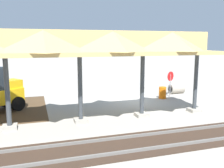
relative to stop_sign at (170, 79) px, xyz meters
The scene contains 6 objects.
ground_plane 3.72m from the stop_sign, ahead, with size 120.00×120.00×0.00m, color #9E998E.
platform_canopy 9.49m from the stop_sign, 28.58° to the left, with size 15.52×3.20×4.90m.
rail_tracks 8.84m from the stop_sign, 67.13° to the left, with size 60.00×2.58×0.15m.
stop_sign is the anchor object (origin of this frame).
concrete_pipe 1.94m from the stop_sign, 139.95° to the right, with size 1.31×0.88×0.79m.
traffic_barrel 1.38m from the stop_sign, 23.07° to the left, with size 0.56×0.56×0.90m, color orange.
Camera 1 is at (6.89, 16.75, 4.22)m, focal length 40.00 mm.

